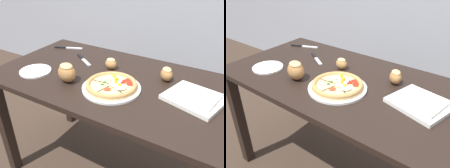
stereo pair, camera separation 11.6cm
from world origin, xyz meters
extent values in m
cube|color=black|center=(0.00, 0.00, 0.74)|extent=(1.47, 0.73, 0.03)
cube|color=black|center=(-0.68, -0.31, 0.36)|extent=(0.06, 0.06, 0.72)
cube|color=black|center=(-0.68, 0.31, 0.36)|extent=(0.06, 0.06, 0.72)
cylinder|color=white|center=(0.00, -0.11, 0.76)|extent=(0.30, 0.30, 0.01)
cylinder|color=#E5C684|center=(0.00, -0.11, 0.77)|extent=(0.26, 0.26, 0.01)
cylinder|color=#E0CC84|center=(0.00, -0.11, 0.78)|extent=(0.22, 0.22, 0.00)
torus|color=tan|center=(0.00, -0.11, 0.78)|extent=(0.26, 0.26, 0.03)
cube|color=#472D19|center=(-0.01, -0.16, 0.78)|extent=(0.03, 0.11, 0.00)
cube|color=#472D19|center=(0.05, -0.13, 0.78)|extent=(0.10, 0.06, 0.00)
cube|color=#472D19|center=(0.05, -0.07, 0.78)|extent=(0.09, 0.08, 0.00)
cube|color=#472D19|center=(-0.02, -0.05, 0.78)|extent=(0.05, 0.10, 0.00)
cube|color=#472D19|center=(-0.05, -0.11, 0.78)|extent=(0.11, 0.02, 0.00)
cylinder|color=red|center=(0.08, -0.06, 0.78)|extent=(0.04, 0.04, 0.00)
cylinder|color=red|center=(0.05, -0.03, 0.78)|extent=(0.04, 0.04, 0.00)
cylinder|color=red|center=(0.03, -0.06, 0.78)|extent=(0.04, 0.04, 0.00)
cylinder|color=red|center=(0.01, -0.16, 0.78)|extent=(0.04, 0.04, 0.00)
ellipsoid|color=white|center=(-0.03, -0.05, 0.79)|extent=(0.07, 0.07, 0.01)
sphere|color=#F4AD1E|center=(-0.02, -0.05, 0.80)|extent=(0.02, 0.02, 0.02)
ellipsoid|color=white|center=(0.06, -0.12, 0.79)|extent=(0.08, 0.08, 0.01)
sphere|color=#F4AD1E|center=(0.05, -0.11, 0.80)|extent=(0.02, 0.02, 0.02)
ellipsoid|color=white|center=(0.01, -0.07, 0.79)|extent=(0.06, 0.06, 0.01)
sphere|color=orange|center=(0.01, -0.07, 0.80)|extent=(0.03, 0.03, 0.03)
ellipsoid|color=white|center=(0.02, -0.10, 0.79)|extent=(0.07, 0.08, 0.01)
sphere|color=orange|center=(0.02, -0.10, 0.79)|extent=(0.02, 0.02, 0.02)
cylinder|color=#386B23|center=(0.01, -0.11, 0.78)|extent=(0.01, 0.01, 0.00)
cylinder|color=#2D5B1E|center=(-0.04, -0.11, 0.78)|extent=(0.02, 0.02, 0.00)
cylinder|color=#386B23|center=(0.00, -0.11, 0.78)|extent=(0.01, 0.01, 0.00)
cylinder|color=#2D5B1E|center=(-0.04, -0.13, 0.78)|extent=(0.02, 0.02, 0.00)
cylinder|color=#2D5B1E|center=(0.06, -0.12, 0.78)|extent=(0.01, 0.01, 0.00)
cylinder|color=#2D5B1E|center=(0.03, -0.12, 0.78)|extent=(0.02, 0.02, 0.00)
cylinder|color=#477A2D|center=(0.02, -0.07, 0.78)|extent=(0.02, 0.02, 0.00)
cylinder|color=#2D5B1E|center=(0.01, -0.11, 0.78)|extent=(0.02, 0.02, 0.00)
cube|color=silver|center=(0.39, 0.00, 0.76)|extent=(0.30, 0.27, 0.02)
cube|color=silver|center=(0.39, 0.00, 0.78)|extent=(0.24, 0.21, 0.02)
ellipsoid|color=#B27F47|center=(-0.12, 0.10, 0.79)|extent=(0.08, 0.07, 0.06)
ellipsoid|color=#EAB775|center=(-0.12, 0.10, 0.81)|extent=(0.06, 0.05, 0.02)
ellipsoid|color=#A3703D|center=(0.21, 0.13, 0.79)|extent=(0.10, 0.10, 0.07)
ellipsoid|color=tan|center=(0.21, 0.13, 0.82)|extent=(0.07, 0.07, 0.02)
ellipsoid|color=#A3703D|center=(-0.25, -0.15, 0.80)|extent=(0.14, 0.12, 0.10)
ellipsoid|color=tan|center=(-0.25, -0.15, 0.84)|extent=(0.10, 0.09, 0.03)
cube|color=silver|center=(-0.30, 0.09, 0.76)|extent=(0.11, 0.08, 0.01)
cube|color=black|center=(-0.38, 0.14, 0.76)|extent=(0.08, 0.06, 0.01)
cube|color=silver|center=(-0.52, 0.25, 0.76)|extent=(0.12, 0.06, 0.01)
cube|color=black|center=(-0.62, 0.21, 0.76)|extent=(0.09, 0.05, 0.01)
cylinder|color=white|center=(-0.48, -0.16, 0.76)|extent=(0.18, 0.18, 0.01)
camera|label=1|loc=(0.53, -1.00, 1.37)|focal=38.00mm
camera|label=2|loc=(0.63, -0.94, 1.37)|focal=38.00mm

